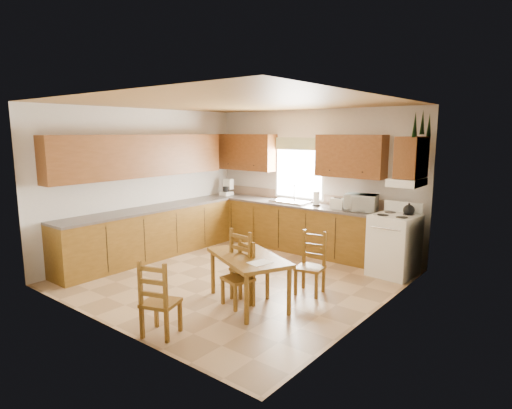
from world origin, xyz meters
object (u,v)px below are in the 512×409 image
Objects in this scene: dining_table at (249,280)px; chair_near_right at (160,297)px; chair_far_left at (310,264)px; stove at (394,246)px; microwave at (361,203)px; chair_near_left at (250,264)px; chair_far_right at (238,274)px.

chair_near_right reaches higher than dining_table.
dining_table is at bearing -128.79° from chair_far_left.
stove is 2.59m from dining_table.
dining_table is 1.41× the size of chair_far_left.
microwave is at bearing 83.28° from chair_far_left.
dining_table is 1.40× the size of chair_near_right.
microwave reaches higher than chair_near_left.
chair_near_right is at bearing -81.53° from chair_far_right.
chair_far_left is (0.65, 2.13, -0.00)m from chair_near_right.
chair_near_left is 0.88m from chair_far_left.
chair_far_left is at bearing -98.66° from microwave.
chair_far_right is at bearing 99.43° from chair_near_left.
chair_near_right is at bearing -104.20° from stove.
chair_near_left is 0.27m from chair_far_right.
chair_near_right is at bearing -109.79° from microwave.
microwave reaches higher than chair_far_left.
chair_near_left is at bearing -114.24° from chair_near_right.
stove is 1.09× the size of chair_near_right.
chair_far_left is at bearing 75.97° from chair_far_right.
stove is at bearing -128.99° from chair_near_right.
microwave reaches higher than chair_far_right.
chair_near_left is (-0.44, -2.50, -0.57)m from microwave.
chair_near_left reaches higher than chair_near_right.
chair_near_right is (-0.20, -1.31, 0.11)m from dining_table.
chair_far_right is (0.02, -0.26, -0.07)m from chair_near_left.
chair_far_right is at bearing -109.73° from stove.
microwave is 2.87m from chair_far_right.
microwave is 0.56× the size of chair_near_right.
stove is at bearing 90.37° from dining_table.
chair_near_left is 1.15× the size of chair_far_right.
chair_near_right reaches higher than chair_far_right.
chair_far_left is (-0.62, -1.53, -0.04)m from stove.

